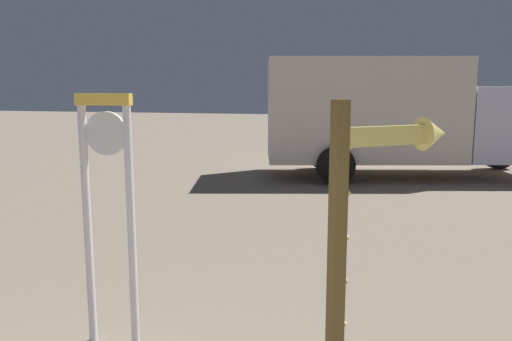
% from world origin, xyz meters
% --- Properties ---
extents(standing_clock, '(0.49, 0.12, 2.22)m').
position_xyz_m(standing_clock, '(-1.19, 2.68, 1.36)').
color(standing_clock, white).
rests_on(standing_clock, ground_plane).
extents(arrow_sign, '(0.90, 0.73, 2.19)m').
position_xyz_m(arrow_sign, '(1.06, 2.52, 1.49)').
color(arrow_sign, brown).
rests_on(arrow_sign, ground_plane).
extents(box_truck_near, '(7.22, 3.94, 2.95)m').
position_xyz_m(box_truck_near, '(1.35, 12.28, 1.60)').
color(box_truck_near, beige).
rests_on(box_truck_near, ground_plane).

